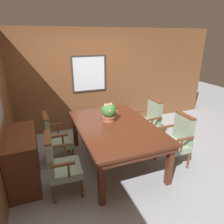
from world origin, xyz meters
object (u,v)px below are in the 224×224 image
dining_table (115,130)px  chair_left_near (59,163)px  sideboard_cabinet (23,159)px  chair_right_near (177,139)px  chair_left_far (54,137)px  chair_right_far (150,120)px  potted_plant (109,112)px

dining_table → chair_left_near: 1.15m
dining_table → sideboard_cabinet: (-1.57, 0.02, -0.24)m
chair_right_near → sideboard_cabinet: (-2.60, 0.48, -0.08)m
dining_table → chair_left_far: size_ratio=2.04×
chair_right_far → sideboard_cabinet: bearing=-81.9°
chair_left_far → potted_plant: potted_plant is taller
chair_right_near → chair_left_near: (-2.09, 0.03, 0.00)m
chair_left_far → sideboard_cabinet: bearing=124.6°
chair_left_far → chair_left_near: (-0.02, -0.85, 0.00)m
chair_right_near → dining_table: bearing=-112.8°
dining_table → chair_right_far: (1.02, 0.47, -0.16)m
dining_table → sideboard_cabinet: size_ratio=1.87×
sideboard_cabinet → chair_left_near: bearing=-41.4°
chair_left_far → chair_right_far: same height
chair_left_near → potted_plant: bearing=-53.2°
chair_left_near → sideboard_cabinet: size_ratio=0.91×
dining_table → potted_plant: (-0.02, 0.24, 0.26)m
potted_plant → chair_right_far: bearing=12.5°
dining_table → chair_left_near: size_ratio=2.04×
chair_left_far → sideboard_cabinet: size_ratio=0.91×
chair_right_near → chair_right_far: bearing=-178.4°
dining_table → potted_plant: potted_plant is taller
chair_right_far → chair_left_near: bearing=-68.4°
chair_right_near → chair_left_near: size_ratio=1.00×
chair_right_far → potted_plant: 1.15m
chair_right_far → chair_right_near: bearing=-1.2°
dining_table → chair_right_near: bearing=-23.9°
chair_right_far → sideboard_cabinet: (-2.59, -0.45, -0.08)m
dining_table → chair_right_far: size_ratio=2.04×
chair_right_far → potted_plant: bearing=-79.3°
sideboard_cabinet → chair_right_far: bearing=9.9°
chair_left_near → potted_plant: size_ratio=2.78×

